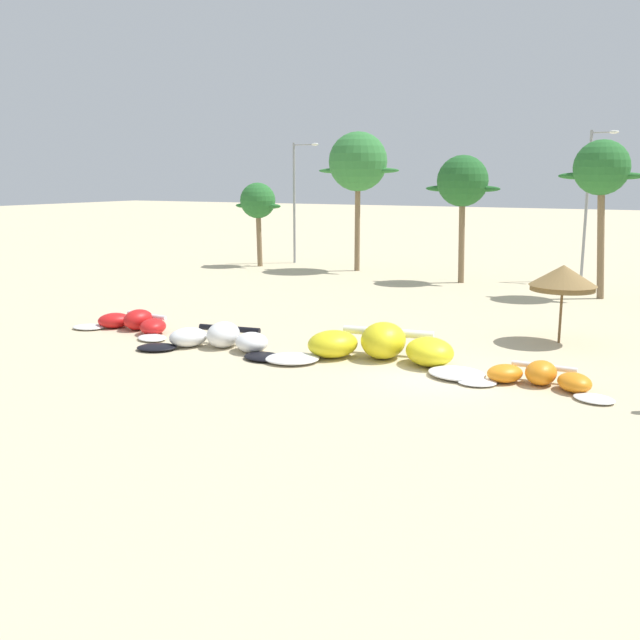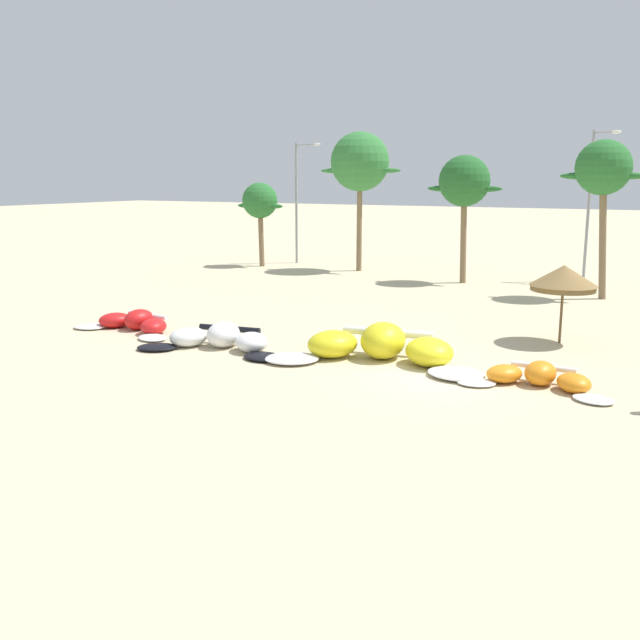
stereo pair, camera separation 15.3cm
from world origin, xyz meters
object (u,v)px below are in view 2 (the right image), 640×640
palm_center_left (603,170)px  lamppost_west_center (591,198)px  kite_left (220,339)px  lamppost_west (299,196)px  palm_leftmost (260,202)px  palm_left (360,163)px  beach_umbrella_near_van (564,278)px  kite_center (538,378)px  kite_far_left (134,323)px  kite_left_of_center (380,347)px  palm_left_of_gap (464,183)px

palm_center_left → lamppost_west_center: lamppost_west_center is taller
kite_left → lamppost_west: lamppost_west is taller
palm_leftmost → lamppost_west_center: bearing=8.1°
palm_left → kite_left: bearing=-77.8°
beach_umbrella_near_van → lamppost_west_center: 18.21m
palm_center_left → lamppost_west_center: bearing=101.4°
beach_umbrella_near_van → palm_left: bearing=135.0°
lamppost_west → kite_center: bearing=-47.5°
beach_umbrella_near_van → kite_left: bearing=-147.7°
kite_far_left → beach_umbrella_near_van: beach_umbrella_near_van is taller
kite_left_of_center → beach_umbrella_near_van: beach_umbrella_near_van is taller
palm_left_of_gap → kite_left_of_center: bearing=-81.0°
palm_left → lamppost_west_center: size_ratio=1.02×
kite_far_left → palm_left_of_gap: bearing=68.2°
palm_center_left → kite_far_left: bearing=-132.0°
beach_umbrella_near_van → palm_left_of_gap: size_ratio=0.40×
kite_left → kite_far_left: bearing=169.5°
kite_left_of_center → lamppost_west_center: size_ratio=0.87×
kite_left_of_center → kite_left: bearing=-169.1°
palm_left → palm_left_of_gap: bearing=-15.6°
beach_umbrella_near_van → palm_leftmost: (-23.20, 14.91, 2.03)m
kite_far_left → lamppost_west: bearing=103.5°
palm_left → palm_center_left: palm_left is taller
palm_center_left → lamppost_west: (-21.50, 6.34, -1.69)m
kite_far_left → palm_left: bearing=89.8°
kite_left_of_center → beach_umbrella_near_van: (5.01, 5.78, 2.03)m
kite_far_left → palm_left_of_gap: (7.87, 19.72, 5.62)m
palm_left_of_gap → lamppost_west_center: lamppost_west_center is taller
kite_left_of_center → palm_left: 25.16m
beach_umbrella_near_van → lamppost_west_center: lamppost_west_center is taller
palm_leftmost → lamppost_west_center: size_ratio=0.66×
kite_far_left → palm_left_of_gap: 21.96m
palm_left_of_gap → lamppost_west_center: (6.58, 4.26, -0.93)m
lamppost_west → lamppost_west_center: lamppost_west_center is taller
kite_left_of_center → palm_left_of_gap: 20.48m
kite_center → beach_umbrella_near_van: beach_umbrella_near_van is taller
palm_left → kite_far_left: bearing=-90.2°
beach_umbrella_near_van → lamppost_west_center: bearing=94.9°
kite_center → palm_leftmost: (-23.66, 21.27, 4.26)m
kite_center → palm_leftmost: 32.10m
lamppost_west_center → palm_center_left: bearing=-78.6°
lamppost_west_center → palm_left_of_gap: bearing=-147.1°
palm_left_of_gap → lamppost_west: (-13.61, 4.12, -1.03)m
palm_left_of_gap → lamppost_west_center: bearing=32.9°
kite_center → palm_left_of_gap: bearing=113.1°
kite_center → palm_leftmost: size_ratio=0.82×
palm_left_of_gap → lamppost_west_center: size_ratio=0.84×
beach_umbrella_near_van → palm_left: (-15.90, 15.88, 4.69)m
beach_umbrella_near_van → palm_center_left: (-0.23, 11.50, 4.09)m
kite_left_of_center → palm_left_of_gap: palm_left_of_gap is taller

